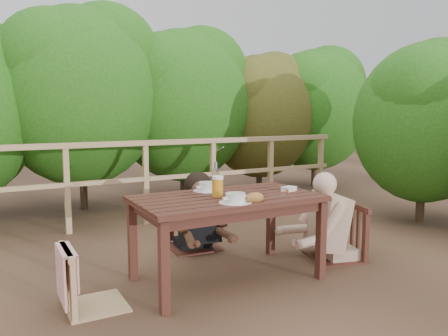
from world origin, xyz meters
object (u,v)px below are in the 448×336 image
chair_far (193,200)px  tumbler (256,198)px  woman (192,189)px  soup_near (235,199)px  chair_left (94,248)px  chair_right (336,208)px  butter_tub (289,190)px  beer_glass (218,187)px  bottle (216,179)px  soup_far (208,187)px  table (227,238)px  bread_roll (255,198)px  diner_right (339,187)px

chair_far → tumbler: 1.18m
woman → soup_near: woman is taller
chair_left → chair_right: bearing=-90.4°
butter_tub → beer_glass: bearing=155.4°
butter_tub → bottle: bearing=143.8°
chair_far → butter_tub: (0.45, -0.94, 0.21)m
bottle → tumbler: 0.44m
tumbler → soup_near: bearing=168.3°
soup_far → butter_tub: bearing=-30.7°
chair_left → table: bearing=-89.4°
bread_roll → bottle: size_ratio=0.51×
woman → soup_far: bearing=81.2°
bread_roll → beer_glass: bearing=116.5°
chair_left → soup_far: chair_left is taller
diner_right → soup_far: diner_right is taller
woman → beer_glass: 0.92m
table → bottle: bottle is taller
table → bottle: (-0.03, 0.13, 0.47)m
bread_roll → soup_near: bearing=162.8°
chair_far → chair_right: (1.02, -0.90, -0.01)m
soup_near → bread_roll: bearing=-17.2°
butter_tub → diner_right: bearing=-13.6°
chair_right → butter_tub: size_ratio=7.89×
woman → diner_right: diner_right is taller
chair_right → soup_far: 1.22m
bottle → chair_left: bearing=-172.0°
chair_right → woman: (-1.02, 0.92, 0.12)m
soup_far → tumbler: (0.12, -0.56, -0.00)m
table → soup_far: size_ratio=5.70×
butter_tub → soup_far: bearing=131.8°
soup_far → butter_tub: soup_far is taller
soup_near → bottle: size_ratio=0.91×
chair_left → butter_tub: chair_left is taller
beer_glass → bottle: bearing=69.2°
chair_right → soup_near: (-1.19, -0.22, 0.24)m
butter_tub → tumbler: bearing=-172.7°
chair_left → beer_glass: bearing=-88.6°
chair_right → diner_right: (0.03, 0.00, 0.19)m
chair_left → chair_right: size_ratio=0.88×
diner_right → chair_left: bearing=104.5°
table → bread_roll: bearing=-75.7°
soup_far → chair_left: bearing=-164.1°
soup_far → diner_right: bearing=-14.5°
chair_far → diner_right: bearing=-37.2°
beer_glass → tumbler: size_ratio=2.24×
soup_far → beer_glass: size_ratio=1.45×
chair_left → soup_far: bearing=-74.1°
table → chair_far: chair_far is taller
table → diner_right: diner_right is taller
chair_left → woman: woman is taller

